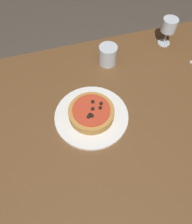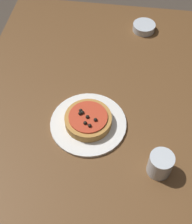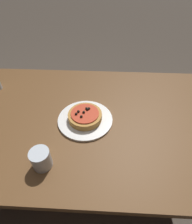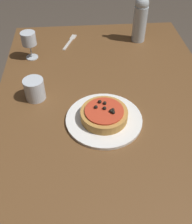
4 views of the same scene
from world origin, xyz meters
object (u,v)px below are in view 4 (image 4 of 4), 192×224
(pizza, at_px, (104,114))
(wine_bottle, at_px, (140,18))
(dinner_plate, at_px, (104,119))
(wine_glass, at_px, (29,40))
(dining_table, at_px, (111,131))
(fork, at_px, (70,41))
(water_cup, at_px, (34,89))

(pizza, distance_m, wine_bottle, 0.66)
(dinner_plate, height_order, wine_glass, wine_glass)
(dining_table, relative_size, pizza, 8.92)
(wine_bottle, distance_m, fork, 0.39)
(wine_bottle, distance_m, water_cup, 0.69)
(dinner_plate, relative_size, water_cup, 3.22)
(dining_table, xyz_separation_m, wine_glass, (-0.45, -0.35, 0.18))
(pizza, xyz_separation_m, fork, (-0.62, -0.12, -0.03))
(pizza, relative_size, wine_glass, 1.31)
(dinner_plate, relative_size, pizza, 1.64)
(dining_table, bearing_deg, water_cup, -115.20)
(pizza, xyz_separation_m, wine_glass, (-0.47, -0.31, 0.07))
(wine_glass, bearing_deg, wine_bottle, 103.38)
(pizza, bearing_deg, wine_glass, -146.12)
(wine_bottle, height_order, water_cup, wine_bottle)
(pizza, bearing_deg, fork, -168.78)
(pizza, bearing_deg, wine_bottle, 157.45)
(dinner_plate, xyz_separation_m, pizza, (-0.00, 0.00, 0.03))
(pizza, bearing_deg, dining_table, 115.03)
(pizza, distance_m, wine_glass, 0.57)
(dining_table, bearing_deg, fork, -165.76)
(wine_glass, xyz_separation_m, fork, (-0.15, 0.19, -0.10))
(pizza, xyz_separation_m, water_cup, (-0.16, -0.27, 0.01))
(water_cup, relative_size, fork, 0.55)
(wine_glass, relative_size, water_cup, 1.51)
(wine_glass, relative_size, wine_bottle, 0.46)
(pizza, height_order, water_cup, water_cup)
(pizza, height_order, fork, pizza)
(dinner_plate, bearing_deg, dining_table, 115.17)
(dinner_plate, bearing_deg, water_cup, -120.02)
(dining_table, bearing_deg, dinner_plate, -64.83)
(dinner_plate, height_order, pizza, pizza)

